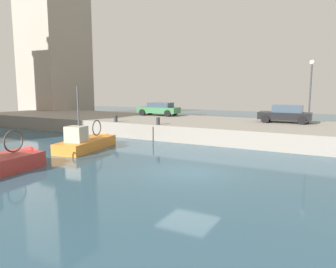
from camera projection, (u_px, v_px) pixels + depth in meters
water_surface at (189, 172)px, 15.40m from camera, size 80.00×80.00×0.00m
quay_wall at (251, 131)px, 25.31m from camera, size 9.00×56.00×1.20m
fishing_boat_orange at (89, 147)px, 21.35m from camera, size 5.78×2.56×4.87m
parked_car_black at (286, 114)px, 25.68m from camera, size 2.05×4.05×1.41m
parked_car_green at (159, 109)px, 32.14m from camera, size 2.02×4.19×1.30m
mooring_bollard_south at (158, 121)px, 24.41m from camera, size 0.28×0.28×0.55m
mooring_bollard_mid at (116, 119)px, 26.30m from camera, size 0.28×0.28×0.55m
quay_streetlamp at (311, 81)px, 24.15m from camera, size 0.36×0.36×4.83m
waterfront_building_west at (55, 42)px, 41.60m from camera, size 7.64×6.46×19.51m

